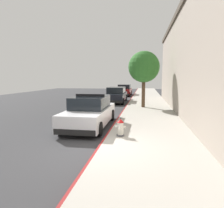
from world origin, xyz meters
TOP-DOWN VIEW (x-y plane):
  - ground_plane at (-4.21, 10.00)m, footprint 30.22×60.00m
  - sidewalk_pavement at (1.79, 10.00)m, footprint 3.58×60.00m
  - curb_painted_edge at (-0.04, 10.00)m, footprint 0.08×60.00m
  - police_cruiser at (-1.28, 3.31)m, footprint 1.94×4.84m
  - parked_car_silver_ahead at (-1.41, 13.92)m, footprint 1.94×4.84m
  - parked_car_dark_far at (-1.40, 22.33)m, footprint 1.94×4.84m
  - fire_hydrant at (0.54, 1.29)m, footprint 0.44×0.40m
  - street_tree at (1.38, 9.82)m, footprint 2.47×2.47m

SIDE VIEW (x-z plane):
  - ground_plane at x=-4.21m, z-range -0.20..0.00m
  - sidewalk_pavement at x=1.79m, z-range 0.00..0.15m
  - curb_painted_edge at x=-0.04m, z-range 0.00..0.15m
  - fire_hydrant at x=0.54m, z-range 0.12..0.88m
  - parked_car_silver_ahead at x=-1.41m, z-range -0.04..1.52m
  - parked_car_dark_far at x=-1.40m, z-range -0.04..1.52m
  - police_cruiser at x=-1.28m, z-range -0.10..1.58m
  - street_tree at x=1.38m, z-range 1.12..5.57m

